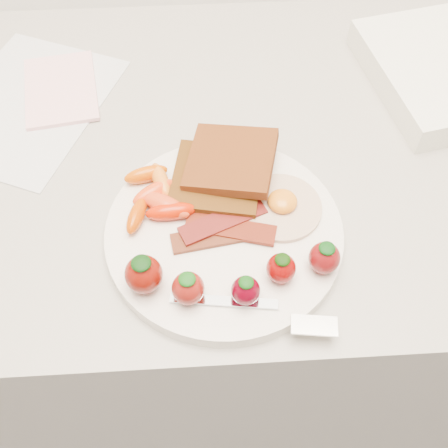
{
  "coord_description": "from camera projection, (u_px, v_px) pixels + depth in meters",
  "views": [
    {
      "loc": [
        -0.05,
        1.2,
        1.44
      ],
      "look_at": [
        -0.03,
        1.55,
        0.93
      ],
      "focal_mm": 45.0,
      "sensor_mm": 36.0,
      "label": 1
    }
  ],
  "objects": [
    {
      "name": "toast_upper",
      "position": [
        231.0,
        160.0,
        0.66
      ],
      "size": [
        0.12,
        0.12,
        0.02
      ],
      "primitive_type": "cube",
      "rotation": [
        0.0,
        -0.1,
        -0.25
      ],
      "color": "#511D07",
      "rests_on": "toast_lower"
    },
    {
      "name": "fried_egg",
      "position": [
        281.0,
        206.0,
        0.65
      ],
      "size": [
        0.13,
        0.13,
        0.02
      ],
      "color": "#F0E0C6",
      "rests_on": "plate"
    },
    {
      "name": "bacon_strips",
      "position": [
        223.0,
        229.0,
        0.63
      ],
      "size": [
        0.12,
        0.07,
        0.01
      ],
      "color": "#370D04",
      "rests_on": "plate"
    },
    {
      "name": "paper_sheet",
      "position": [
        27.0,
        105.0,
        0.77
      ],
      "size": [
        0.28,
        0.31,
        0.0
      ],
      "primitive_type": "cube",
      "rotation": [
        0.0,
        0.0,
        -0.41
      ],
      "color": "silver",
      "rests_on": "counter"
    },
    {
      "name": "plate",
      "position": [
        224.0,
        233.0,
        0.64
      ],
      "size": [
        0.27,
        0.27,
        0.02
      ],
      "primitive_type": "cylinder",
      "color": "white",
      "rests_on": "counter"
    },
    {
      "name": "strawberries",
      "position": [
        223.0,
        275.0,
        0.58
      ],
      "size": [
        0.23,
        0.06,
        0.05
      ],
      "color": "#680D05",
      "rests_on": "plate"
    },
    {
      "name": "baby_carrots",
      "position": [
        157.0,
        197.0,
        0.65
      ],
      "size": [
        0.09,
        0.1,
        0.02
      ],
      "color": "#E64012",
      "rests_on": "plate"
    },
    {
      "name": "toast_lower",
      "position": [
        217.0,
        179.0,
        0.67
      ],
      "size": [
        0.12,
        0.12,
        0.01
      ],
      "primitive_type": "cube",
      "rotation": [
        0.0,
        0.0,
        -0.19
      ],
      "color": "#422110",
      "rests_on": "plate"
    },
    {
      "name": "counter",
      "position": [
        234.0,
        298.0,
        1.1
      ],
      "size": [
        2.0,
        0.6,
        0.9
      ],
      "primitive_type": "cube",
      "color": "gray",
      "rests_on": "ground"
    },
    {
      "name": "notepad",
      "position": [
        61.0,
        89.0,
        0.78
      ],
      "size": [
        0.12,
        0.15,
        0.01
      ],
      "primitive_type": "cube",
      "rotation": [
        0.0,
        0.0,
        0.15
      ],
      "color": "#FFBBBE",
      "rests_on": "paper_sheet"
    },
    {
      "name": "fork",
      "position": [
        264.0,
        312.0,
        0.57
      ],
      "size": [
        0.17,
        0.06,
        0.0
      ],
      "color": "silver",
      "rests_on": "plate"
    }
  ]
}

